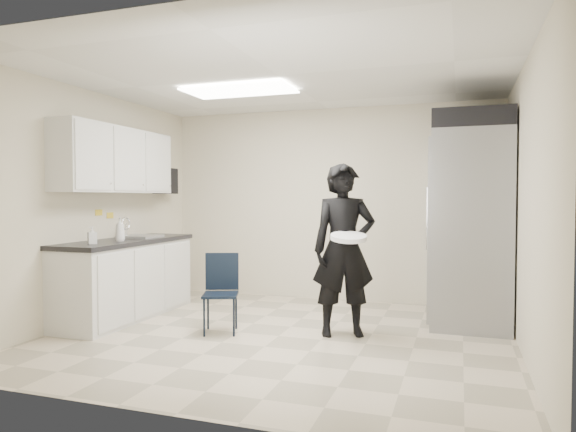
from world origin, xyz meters
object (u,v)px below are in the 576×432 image
(commercial_fridge, at_px, (471,228))
(folding_chair, at_px, (220,295))
(man_tuxedo, at_px, (344,250))
(lower_counter, at_px, (126,280))

(commercial_fridge, height_order, folding_chair, commercial_fridge)
(commercial_fridge, bearing_deg, man_tuxedo, -139.94)
(commercial_fridge, xyz_separation_m, folding_chair, (-2.44, -1.35, -0.66))
(lower_counter, xyz_separation_m, folding_chair, (1.34, -0.27, -0.04))
(folding_chair, distance_m, man_tuxedo, 1.35)
(folding_chair, xyz_separation_m, man_tuxedo, (1.22, 0.32, 0.48))
(lower_counter, distance_m, commercial_fridge, 3.98)
(commercial_fridge, height_order, man_tuxedo, commercial_fridge)
(commercial_fridge, xyz_separation_m, man_tuxedo, (-1.22, -1.03, -0.18))
(lower_counter, relative_size, folding_chair, 2.42)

